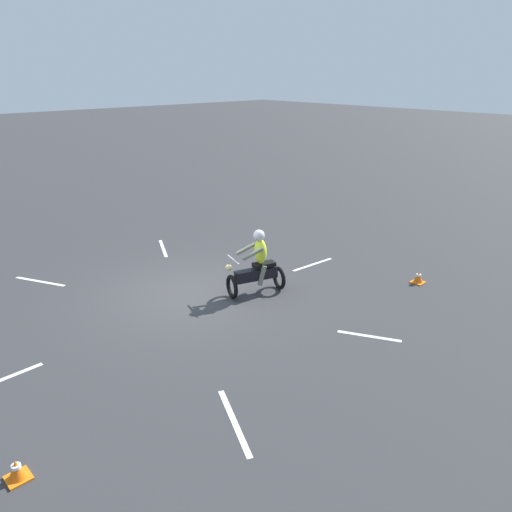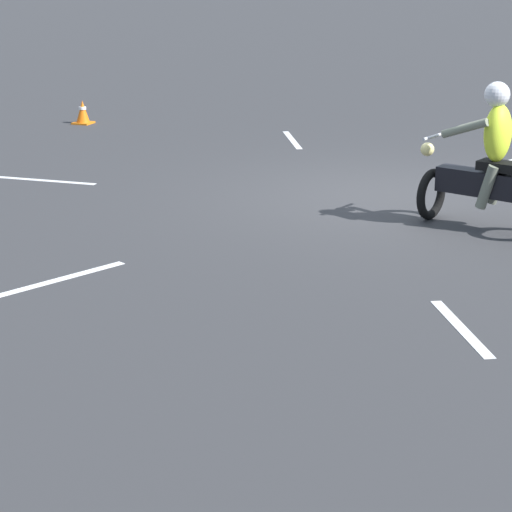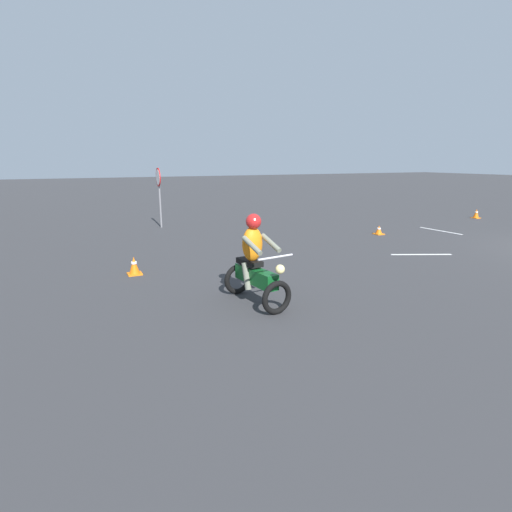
% 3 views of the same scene
% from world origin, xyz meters
% --- Properties ---
extents(ground_plane, '(120.00, 120.00, 0.00)m').
position_xyz_m(ground_plane, '(0.00, 0.00, 0.00)').
color(ground_plane, '#333335').
extents(motorcycle_rider_foreground, '(1.55, 1.02, 1.66)m').
position_xyz_m(motorcycle_rider_foreground, '(-1.30, 1.11, 0.73)').
color(motorcycle_rider_foreground, black).
rests_on(motorcycle_rider_foreground, ground).
extents(traffic_cone_near_right, '(0.32, 0.32, 0.42)m').
position_xyz_m(traffic_cone_near_right, '(6.48, -3.58, 0.20)').
color(traffic_cone_near_right, orange).
rests_on(traffic_cone_near_right, ground).
extents(lane_stripe_e, '(1.81, 0.18, 0.01)m').
position_xyz_m(lane_stripe_e, '(4.82, 0.70, 0.00)').
color(lane_stripe_e, silver).
rests_on(lane_stripe_e, ground).
extents(lane_stripe_ne, '(0.80, 1.59, 0.01)m').
position_xyz_m(lane_stripe_ne, '(2.31, 4.43, 0.00)').
color(lane_stripe_ne, silver).
rests_on(lane_stripe_ne, ground).
extents(lane_stripe_nw, '(0.72, 1.22, 0.01)m').
position_xyz_m(lane_stripe_nw, '(-1.55, 4.31, 0.00)').
color(lane_stripe_nw, silver).
rests_on(lane_stripe_nw, ground).
extents(lane_stripe_se, '(0.80, 1.47, 0.01)m').
position_xyz_m(lane_stripe_se, '(2.43, -3.34, 0.00)').
color(lane_stripe_se, silver).
rests_on(lane_stripe_se, ground).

